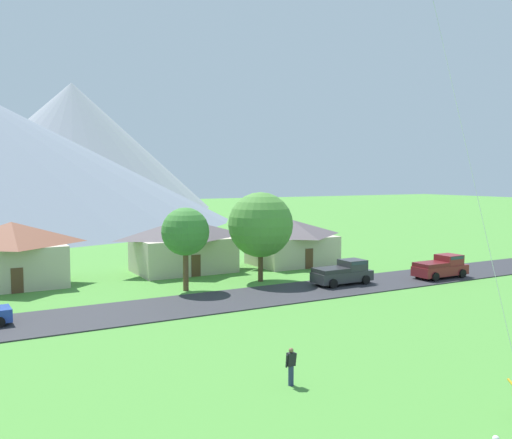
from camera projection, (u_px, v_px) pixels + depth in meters
road_strip at (169, 307)px, 38.27m from camera, size 160.00×6.52×0.08m
mountain_east_ridge at (73, 146)px, 156.21m from camera, size 76.79×76.79×35.36m
house_leftmost at (12, 253)px, 45.68m from camera, size 8.67×6.97×5.37m
house_left_center at (292, 241)px, 57.06m from camera, size 8.59×6.70×4.62m
house_right_center at (183, 244)px, 52.75m from camera, size 9.65×6.72×5.07m
tree_left_of_center at (261, 225)px, 47.59m from camera, size 5.63×5.63×7.77m
tree_center at (185, 232)px, 43.75m from camera, size 3.82×3.82×6.66m
pickup_truck_charcoal_west_side at (343, 272)px, 46.32m from camera, size 5.20×2.33×1.99m
pickup_truck_maroon_east_side at (441, 267)px, 49.31m from camera, size 5.22×2.36×1.99m
watcher_person at (291, 366)px, 24.06m from camera, size 0.56×0.24×1.68m
soccer_ball at (496, 439)px, 18.96m from camera, size 0.24×0.24×0.24m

